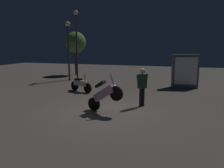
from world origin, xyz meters
name	(u,v)px	position (x,y,z in m)	size (l,w,h in m)	color
ground_plane	(107,110)	(0.00, 0.00, 0.00)	(40.00, 40.00, 0.00)	#605951
motorcycle_pink_foreground	(105,95)	(0.02, -0.34, 0.74)	(1.61, 0.61, 1.63)	black
motorcycle_white_parked_left	(81,84)	(-2.61, 3.09, 0.44)	(1.57, 0.73, 1.11)	black
person_rider_beside	(142,84)	(1.28, 1.03, 1.01)	(0.48, 0.58, 1.69)	black
streetlamp_near	(68,43)	(-5.16, 6.51, 2.83)	(0.36, 0.36, 4.38)	#38383D
streetlamp_far	(76,36)	(-5.00, 7.57, 3.35)	(0.36, 0.36, 5.32)	#38383D
tree_left_bg	(76,43)	(-6.17, 9.75, 2.89)	(1.88, 1.88, 3.86)	#4C331E
kiosk_billboard	(185,71)	(3.17, 6.09, 1.05)	(1.66, 0.78, 2.10)	#595960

